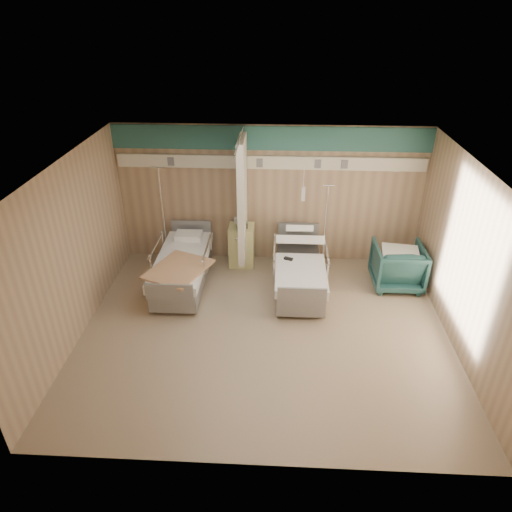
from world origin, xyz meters
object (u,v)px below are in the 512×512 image
Objects in this scene: bedside_cabinet at (242,245)px; bed_right at (299,275)px; bed_left at (183,271)px; visitor_armchair at (397,266)px; iv_stand_left at (166,246)px; iv_stand_right at (323,253)px.

bed_right is at bearing -38.05° from bedside_cabinet.
visitor_armchair is at bearing 3.37° from bed_left.
iv_stand_left is at bearing -7.27° from visitor_armchair.
iv_stand_left reaches higher than bedside_cabinet.
bedside_cabinet is at bearing 141.95° from bed_right.
bed_left is 1.39m from bedside_cabinet.
bed_right is 2.32× the size of visitor_armchair.
bed_right is 1.20× the size of iv_stand_right.
iv_stand_right reaches higher than bedside_cabinet.
visitor_armchair is at bearing 7.34° from bed_right.
bed_left is 0.94m from iv_stand_left.
iv_stand_right is at bearing 57.37° from bed_right.
visitor_armchair is 1.46m from iv_stand_right.
bed_right is at bearing -122.63° from iv_stand_right.
visitor_armchair is at bearing -7.12° from iv_stand_left.
iv_stand_left is (-4.53, 0.57, 0.00)m from visitor_armchair.
bed_left is at bearing 3.22° from visitor_armchair.
bed_right is 2.80m from iv_stand_left.
iv_stand_left is (-2.68, 0.80, 0.11)m from bed_right.
iv_stand_left is at bearing 163.29° from bed_right.
visitor_armchair is (3.00, -0.66, -0.00)m from bedside_cabinet.
iv_stand_left reaches higher than bed_right.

